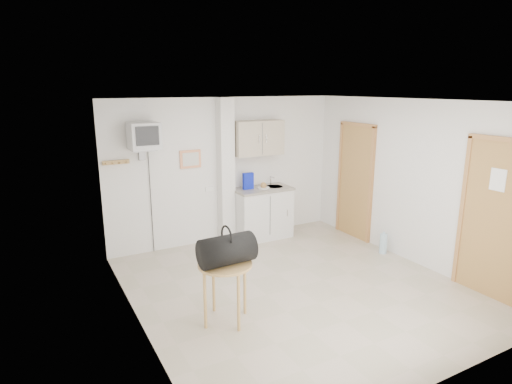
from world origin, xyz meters
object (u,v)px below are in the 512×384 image
crt_television (144,137)px  round_table (225,271)px  duffel_bag (227,250)px  water_bottle (383,243)px

crt_television → round_table: 2.69m
crt_television → duffel_bag: (0.26, -2.38, -1.04)m
round_table → duffel_bag: bearing=-79.9°
duffel_bag → water_bottle: size_ratio=1.73×
crt_television → round_table: size_ratio=2.98×
crt_television → duffel_bag: bearing=-83.8°
crt_television → water_bottle: crt_television is taller
duffel_bag → water_bottle: 3.30m
duffel_bag → water_bottle: bearing=10.5°
crt_television → duffel_bag: 2.61m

